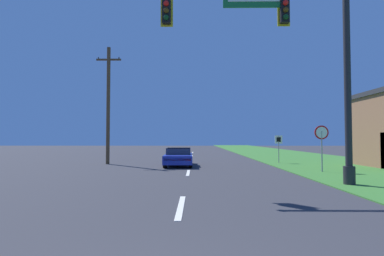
{
  "coord_description": "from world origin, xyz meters",
  "views": [
    {
      "loc": [
        0.4,
        -2.0,
        1.8
      ],
      "look_at": [
        0.0,
        30.83,
        3.02
      ],
      "focal_mm": 28.0,
      "sensor_mm": 36.0,
      "label": 1
    }
  ],
  "objects_px": {
    "stop_sign": "(322,138)",
    "utility_pole_near": "(108,103)",
    "signal_mast": "(298,53)",
    "car_ahead": "(179,157)",
    "route_sign_post": "(279,143)"
  },
  "relations": [
    {
      "from": "signal_mast",
      "to": "utility_pole_near",
      "type": "bearing_deg",
      "value": 136.89
    },
    {
      "from": "car_ahead",
      "to": "route_sign_post",
      "type": "distance_m",
      "value": 7.69
    },
    {
      "from": "car_ahead",
      "to": "stop_sign",
      "type": "bearing_deg",
      "value": -25.94
    },
    {
      "from": "stop_sign",
      "to": "utility_pole_near",
      "type": "relative_size",
      "value": 0.29
    },
    {
      "from": "signal_mast",
      "to": "car_ahead",
      "type": "bearing_deg",
      "value": 121.7
    },
    {
      "from": "signal_mast",
      "to": "utility_pole_near",
      "type": "relative_size",
      "value": 1.01
    },
    {
      "from": "route_sign_post",
      "to": "utility_pole_near",
      "type": "relative_size",
      "value": 0.24
    },
    {
      "from": "route_sign_post",
      "to": "utility_pole_near",
      "type": "height_order",
      "value": "utility_pole_near"
    },
    {
      "from": "car_ahead",
      "to": "utility_pole_near",
      "type": "relative_size",
      "value": 0.52
    },
    {
      "from": "route_sign_post",
      "to": "utility_pole_near",
      "type": "distance_m",
      "value": 12.89
    },
    {
      "from": "signal_mast",
      "to": "stop_sign",
      "type": "distance_m",
      "value": 6.31
    },
    {
      "from": "route_sign_post",
      "to": "signal_mast",
      "type": "bearing_deg",
      "value": -101.3
    },
    {
      "from": "signal_mast",
      "to": "utility_pole_near",
      "type": "height_order",
      "value": "signal_mast"
    },
    {
      "from": "car_ahead",
      "to": "stop_sign",
      "type": "relative_size",
      "value": 1.77
    },
    {
      "from": "signal_mast",
      "to": "car_ahead",
      "type": "xyz_separation_m",
      "value": [
        -5.23,
        8.47,
        -4.61
      ]
    }
  ]
}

